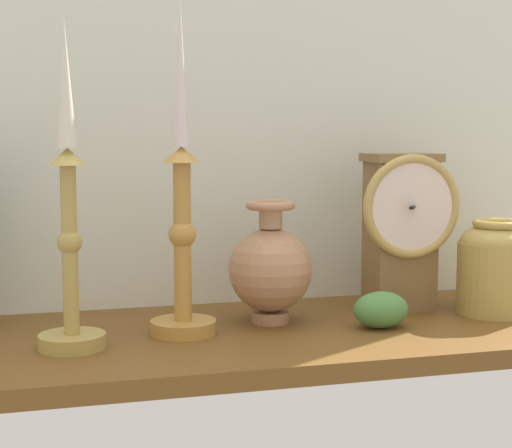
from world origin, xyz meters
TOP-DOWN VIEW (x-y plane):
  - ground_plane at (0.00, 0.00)cm, footprint 100.00×36.00cm
  - back_wall at (0.00, 18.50)cm, footprint 120.00×2.00cm
  - mantel_clock at (20.76, 5.73)cm, footprint 14.85×10.05cm
  - candlestick_tall_left at (-12.60, -0.46)cm, footprint 8.52×8.52cm
  - candlestick_tall_center at (-26.77, -3.52)cm, footprint 8.06×8.06cm
  - brass_vase_bulbous at (-0.18, 3.03)cm, footprint 11.41×11.41cm
  - brass_vase_jar at (32.95, -0.40)cm, footprint 11.27×11.27cm
  - ivy_sprig at (13.31, -3.81)cm, footprint 7.57×5.30cm

SIDE VIEW (x-z plane):
  - ground_plane at x=0.00cm, z-range -2.40..0.00cm
  - ivy_sprig at x=13.31cm, z-range 0.00..4.91cm
  - brass_vase_jar at x=32.95cm, z-range 0.21..13.74cm
  - brass_vase_bulbous at x=-0.18cm, z-range -0.79..15.95cm
  - mantel_clock at x=20.76cm, z-range 0.92..23.82cm
  - candlestick_tall_left at x=-12.60cm, z-range -8.16..34.96cm
  - candlestick_tall_center at x=-26.77cm, z-range -5.31..33.85cm
  - back_wall at x=0.00cm, z-range 0.00..65.00cm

